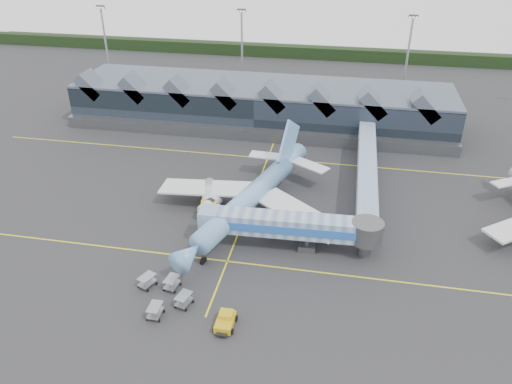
% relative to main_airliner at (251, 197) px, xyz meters
% --- Properties ---
extents(ground, '(260.00, 260.00, 0.00)m').
position_rel_main_airliner_xyz_m(ground, '(-1.02, -5.14, -3.81)').
color(ground, '#252527').
rests_on(ground, ground).
extents(taxi_stripes, '(120.00, 60.00, 0.01)m').
position_rel_main_airliner_xyz_m(taxi_stripes, '(-1.02, 4.86, -3.80)').
color(taxi_stripes, yellow).
rests_on(taxi_stripes, ground).
extents(tree_line_far, '(260.00, 4.00, 4.00)m').
position_rel_main_airliner_xyz_m(tree_line_far, '(-1.02, 104.86, -1.81)').
color(tree_line_far, black).
rests_on(tree_line_far, ground).
extents(terminal, '(90.00, 22.25, 12.52)m').
position_rel_main_airliner_xyz_m(terminal, '(-6.08, 42.22, 1.07)').
color(terminal, black).
rests_on(terminal, ground).
extents(light_masts, '(132.40, 42.56, 22.45)m').
position_rel_main_airliner_xyz_m(light_masts, '(19.98, 57.66, 8.68)').
color(light_masts, '#989BA0').
rests_on(light_masts, ground).
extents(main_airliner, '(33.53, 39.46, 12.96)m').
position_rel_main_airliner_xyz_m(main_airliner, '(0.00, 0.00, 0.00)').
color(main_airliner, '#6299C6').
rests_on(main_airliner, ground).
extents(jet_bridge, '(28.01, 5.17, 5.98)m').
position_rel_main_airliner_xyz_m(jet_bridge, '(9.16, -7.93, 0.24)').
color(jet_bridge, '#667FAA').
rests_on(jet_bridge, ground).
extents(fuel_truck, '(5.10, 10.63, 3.55)m').
position_rel_main_airliner_xyz_m(fuel_truck, '(-7.80, 1.46, -1.82)').
color(fuel_truck, black).
rests_on(fuel_truck, ground).
extents(pushback_tug, '(2.55, 4.01, 1.76)m').
position_rel_main_airliner_xyz_m(pushback_tug, '(1.92, -26.08, -3.02)').
color(pushback_tug, gold).
rests_on(pushback_tug, ground).
extents(baggage_carts, '(8.58, 8.27, 1.72)m').
position_rel_main_airliner_xyz_m(baggage_carts, '(-7.37, -22.69, -2.84)').
color(baggage_carts, '#909498').
rests_on(baggage_carts, ground).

